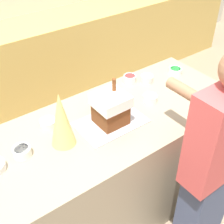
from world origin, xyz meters
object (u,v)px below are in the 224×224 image
at_px(gingerbread_house, 111,108).
at_px(decorative_tree, 61,119).
at_px(candy_bowl_center_rear, 147,78).
at_px(candy_bowl_far_left, 175,70).
at_px(person, 212,168).
at_px(candy_bowl_near_tray_left, 130,78).
at_px(candy_bowl_front_corner, 48,123).
at_px(baking_tray, 111,122).
at_px(candy_bowl_behind_tray, 150,98).
at_px(candy_bowl_beside_tree, 22,151).

height_order(gingerbread_house, decorative_tree, decorative_tree).
bearing_deg(candy_bowl_center_rear, decorative_tree, -165.52).
xyz_separation_m(candy_bowl_far_left, person, (-0.48, -0.79, -0.12)).
height_order(candy_bowl_near_tray_left, candy_bowl_front_corner, candy_bowl_near_tray_left).
distance_m(gingerbread_house, candy_bowl_far_left, 0.81).
bearing_deg(person, candy_bowl_center_rear, 75.16).
relative_size(baking_tray, candy_bowl_behind_tray, 4.43).
bearing_deg(candy_bowl_behind_tray, decorative_tree, -178.92).
bearing_deg(gingerbread_house, candy_bowl_beside_tree, 173.27).
relative_size(gingerbread_house, candy_bowl_front_corner, 2.84).
bearing_deg(person, candy_bowl_far_left, 58.38).
relative_size(decorative_tree, candy_bowl_front_corner, 3.46).
xyz_separation_m(candy_bowl_near_tray_left, candy_bowl_front_corner, (-0.75, -0.10, -0.00)).
bearing_deg(candy_bowl_near_tray_left, decorative_tree, -158.11).
relative_size(candy_bowl_near_tray_left, candy_bowl_beside_tree, 0.93).
relative_size(gingerbread_house, person, 0.18).
bearing_deg(candy_bowl_behind_tray, candy_bowl_center_rear, 53.29).
distance_m(baking_tray, candy_bowl_far_left, 0.81).
xyz_separation_m(decorative_tree, candy_bowl_behind_tray, (0.69, 0.01, -0.15)).
height_order(candy_bowl_near_tray_left, candy_bowl_far_left, candy_bowl_near_tray_left).
distance_m(candy_bowl_near_tray_left, person, 0.92).
xyz_separation_m(baking_tray, candy_bowl_far_left, (0.78, 0.20, 0.02)).
bearing_deg(candy_bowl_center_rear, baking_tray, -155.50).
xyz_separation_m(candy_bowl_beside_tree, person, (0.87, -0.66, -0.13)).
bearing_deg(candy_bowl_far_left, candy_bowl_center_rear, 171.64).
xyz_separation_m(baking_tray, candy_bowl_center_rear, (0.52, 0.24, 0.02)).
bearing_deg(candy_bowl_beside_tree, gingerbread_house, -6.73).
distance_m(candy_bowl_near_tray_left, candy_bowl_front_corner, 0.75).
bearing_deg(decorative_tree, candy_bowl_far_left, 9.18).
bearing_deg(candy_bowl_near_tray_left, baking_tray, -142.73).
relative_size(decorative_tree, candy_bowl_center_rear, 3.72).
distance_m(candy_bowl_far_left, candy_bowl_beside_tree, 1.36).
xyz_separation_m(candy_bowl_behind_tray, candy_bowl_beside_tree, (-0.93, 0.04, 0.00)).
bearing_deg(candy_bowl_far_left, baking_tray, -165.87).
bearing_deg(decorative_tree, candy_bowl_behind_tray, 1.08).
bearing_deg(candy_bowl_near_tray_left, candy_bowl_far_left, -18.04).
relative_size(candy_bowl_center_rear, candy_bowl_far_left, 0.90).
relative_size(decorative_tree, candy_bowl_far_left, 3.36).
bearing_deg(candy_bowl_center_rear, person, -104.84).
bearing_deg(candy_bowl_front_corner, person, -51.97).
height_order(candy_bowl_beside_tree, person, person).
bearing_deg(candy_bowl_center_rear, candy_bowl_behind_tray, -126.71).
relative_size(candy_bowl_center_rear, person, 0.06).
height_order(candy_bowl_center_rear, candy_bowl_beside_tree, same).
bearing_deg(gingerbread_house, decorative_tree, 176.97).
relative_size(candy_bowl_front_corner, candy_bowl_far_left, 0.97).
xyz_separation_m(gingerbread_house, decorative_tree, (-0.33, 0.02, 0.06)).
height_order(gingerbread_house, candy_bowl_front_corner, gingerbread_house).
xyz_separation_m(gingerbread_house, candy_bowl_beside_tree, (-0.57, 0.07, -0.09)).
bearing_deg(decorative_tree, candy_bowl_near_tray_left, 21.89).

